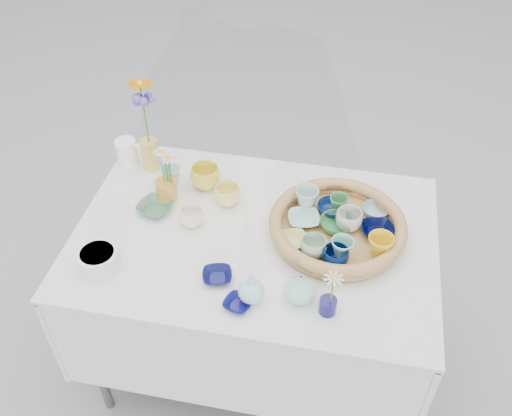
% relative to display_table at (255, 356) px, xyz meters
% --- Properties ---
extents(ground, '(80.00, 80.00, 0.00)m').
position_rel_display_table_xyz_m(ground, '(0.00, 0.00, 0.00)').
color(ground, gray).
extents(display_table, '(1.26, 0.86, 0.77)m').
position_rel_display_table_xyz_m(display_table, '(0.00, 0.00, 0.00)').
color(display_table, white).
rests_on(display_table, ground).
extents(wicker_tray, '(0.47, 0.47, 0.08)m').
position_rel_display_table_xyz_m(wicker_tray, '(0.28, 0.05, 0.80)').
color(wicker_tray, '#A56F43').
rests_on(wicker_tray, display_table).
extents(tray_ceramic_0, '(0.12, 0.12, 0.03)m').
position_rel_display_table_xyz_m(tray_ceramic_0, '(0.25, 0.15, 0.80)').
color(tray_ceramic_0, navy).
rests_on(tray_ceramic_0, wicker_tray).
extents(tray_ceramic_1, '(0.13, 0.13, 0.03)m').
position_rel_display_table_xyz_m(tray_ceramic_1, '(0.42, 0.07, 0.80)').
color(tray_ceramic_1, black).
rests_on(tray_ceramic_1, wicker_tray).
extents(tray_ceramic_2, '(0.10, 0.10, 0.08)m').
position_rel_display_table_xyz_m(tray_ceramic_2, '(0.43, -0.03, 0.82)').
color(tray_ceramic_2, gold).
rests_on(tray_ceramic_2, wicker_tray).
extents(tray_ceramic_3, '(0.16, 0.16, 0.04)m').
position_rel_display_table_xyz_m(tray_ceramic_3, '(0.28, 0.07, 0.80)').
color(tray_ceramic_3, '#378048').
rests_on(tray_ceramic_3, wicker_tray).
extents(tray_ceramic_4, '(0.11, 0.11, 0.07)m').
position_rel_display_table_xyz_m(tray_ceramic_4, '(0.21, -0.08, 0.82)').
color(tray_ceramic_4, '#9DBB9B').
rests_on(tray_ceramic_4, wicker_tray).
extents(tray_ceramic_5, '(0.13, 0.13, 0.03)m').
position_rel_display_table_xyz_m(tray_ceramic_5, '(0.16, 0.07, 0.80)').
color(tray_ceramic_5, '#91D2C6').
rests_on(tray_ceramic_5, wicker_tray).
extents(tray_ceramic_6, '(0.09, 0.09, 0.08)m').
position_rel_display_table_xyz_m(tray_ceramic_6, '(0.16, 0.16, 0.82)').
color(tray_ceramic_6, '#B0C9C2').
rests_on(tray_ceramic_6, wicker_tray).
extents(tray_ceramic_7, '(0.10, 0.10, 0.07)m').
position_rel_display_table_xyz_m(tray_ceramic_7, '(0.32, 0.08, 0.82)').
color(tray_ceramic_7, silver).
rests_on(tray_ceramic_7, wicker_tray).
extents(tray_ceramic_8, '(0.11, 0.11, 0.03)m').
position_rel_display_table_xyz_m(tray_ceramic_8, '(0.41, 0.17, 0.80)').
color(tray_ceramic_8, '#85AAD2').
rests_on(tray_ceramic_8, wicker_tray).
extents(tray_ceramic_9, '(0.09, 0.09, 0.07)m').
position_rel_display_table_xyz_m(tray_ceramic_9, '(0.29, -0.11, 0.82)').
color(tray_ceramic_9, '#00113B').
rests_on(tray_ceramic_9, wicker_tray).
extents(tray_ceramic_10, '(0.13, 0.13, 0.02)m').
position_rel_display_table_xyz_m(tray_ceramic_10, '(0.14, -0.04, 0.80)').
color(tray_ceramic_10, '#D8C170').
rests_on(tray_ceramic_10, wicker_tray).
extents(tray_ceramic_11, '(0.09, 0.09, 0.07)m').
position_rel_display_table_xyz_m(tray_ceramic_11, '(0.30, -0.06, 0.82)').
color(tray_ceramic_11, '#87DDB4').
rests_on(tray_ceramic_11, wicker_tray).
extents(tray_ceramic_12, '(0.08, 0.08, 0.06)m').
position_rel_display_table_xyz_m(tray_ceramic_12, '(0.27, 0.16, 0.81)').
color(tray_ceramic_12, '#3F844C').
rests_on(tray_ceramic_12, wicker_tray).
extents(loose_ceramic_0, '(0.14, 0.14, 0.09)m').
position_rel_display_table_xyz_m(loose_ceramic_0, '(-0.24, 0.22, 0.81)').
color(loose_ceramic_0, yellow).
rests_on(loose_ceramic_0, display_table).
extents(loose_ceramic_1, '(0.12, 0.12, 0.08)m').
position_rel_display_table_xyz_m(loose_ceramic_1, '(-0.13, 0.14, 0.80)').
color(loose_ceramic_1, '#FBE172').
rests_on(loose_ceramic_1, display_table).
extents(loose_ceramic_2, '(0.15, 0.15, 0.03)m').
position_rel_display_table_xyz_m(loose_ceramic_2, '(-0.38, 0.05, 0.78)').
color(loose_ceramic_2, '#497854').
rests_on(loose_ceramic_2, display_table).
extents(loose_ceramic_3, '(0.09, 0.09, 0.07)m').
position_rel_display_table_xyz_m(loose_ceramic_3, '(-0.23, 0.01, 0.80)').
color(loose_ceramic_3, '#FFEDCF').
rests_on(loose_ceramic_3, display_table).
extents(loose_ceramic_4, '(0.12, 0.12, 0.02)m').
position_rel_display_table_xyz_m(loose_ceramic_4, '(-0.08, -0.22, 0.78)').
color(loose_ceramic_4, '#0D1042').
rests_on(loose_ceramic_4, display_table).
extents(loose_ceramic_5, '(0.10, 0.10, 0.07)m').
position_rel_display_table_xyz_m(loose_ceramic_5, '(-0.37, 0.22, 0.80)').
color(loose_ceramic_5, silver).
rests_on(loose_ceramic_5, display_table).
extents(loose_ceramic_6, '(0.11, 0.11, 0.02)m').
position_rel_display_table_xyz_m(loose_ceramic_6, '(0.01, -0.32, 0.78)').
color(loose_ceramic_6, '#0F0F56').
rests_on(loose_ceramic_6, display_table).
extents(fluted_bowl, '(0.17, 0.17, 0.07)m').
position_rel_display_table_xyz_m(fluted_bowl, '(-0.47, -0.25, 0.80)').
color(fluted_bowl, white).
rests_on(fluted_bowl, display_table).
extents(bud_vase_paleblue, '(0.09, 0.09, 0.13)m').
position_rel_display_table_xyz_m(bud_vase_paleblue, '(0.05, -0.29, 0.83)').
color(bud_vase_paleblue, '#AED5E6').
rests_on(bud_vase_paleblue, display_table).
extents(bud_vase_seafoam, '(0.10, 0.10, 0.10)m').
position_rel_display_table_xyz_m(bud_vase_seafoam, '(0.19, -0.25, 0.82)').
color(bud_vase_seafoam, '#97DFBA').
rests_on(bud_vase_seafoam, display_table).
extents(bud_vase_cobalt, '(0.06, 0.06, 0.05)m').
position_rel_display_table_xyz_m(bud_vase_cobalt, '(0.28, -0.29, 0.79)').
color(bud_vase_cobalt, '#150F50').
rests_on(bud_vase_cobalt, display_table).
extents(single_daisy, '(0.08, 0.08, 0.13)m').
position_rel_display_table_xyz_m(single_daisy, '(0.29, -0.29, 0.87)').
color(single_daisy, silver).
rests_on(single_daisy, bud_vase_cobalt).
extents(tall_vase_yellow, '(0.07, 0.07, 0.13)m').
position_rel_display_table_xyz_m(tall_vase_yellow, '(-0.48, 0.29, 0.83)').
color(tall_vase_yellow, gold).
rests_on(tall_vase_yellow, display_table).
extents(gerbera, '(0.13, 0.13, 0.27)m').
position_rel_display_table_xyz_m(gerbera, '(-0.47, 0.28, 1.02)').
color(gerbera, '#DC6B00').
rests_on(gerbera, tall_vase_yellow).
extents(hydrangea, '(0.08, 0.08, 0.25)m').
position_rel_display_table_xyz_m(hydrangea, '(-0.47, 0.29, 0.98)').
color(hydrangea, '#513FBB').
rests_on(hydrangea, tall_vase_yellow).
extents(white_pitcher, '(0.14, 0.12, 0.11)m').
position_rel_display_table_xyz_m(white_pitcher, '(-0.57, 0.29, 0.82)').
color(white_pitcher, white).
rests_on(white_pitcher, display_table).
extents(daisy_cup, '(0.09, 0.09, 0.08)m').
position_rel_display_table_xyz_m(daisy_cup, '(-0.36, 0.12, 0.81)').
color(daisy_cup, gold).
rests_on(daisy_cup, display_table).
extents(daisy_posy, '(0.11, 0.11, 0.16)m').
position_rel_display_table_xyz_m(daisy_posy, '(-0.35, 0.11, 0.93)').
color(daisy_posy, white).
rests_on(daisy_posy, daisy_cup).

